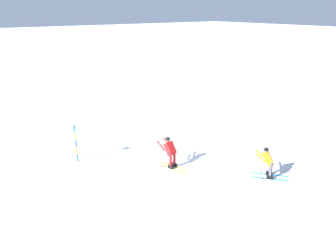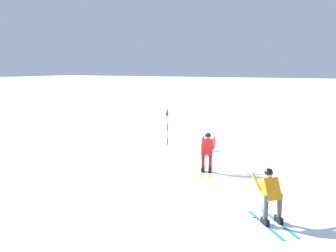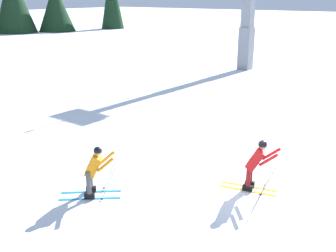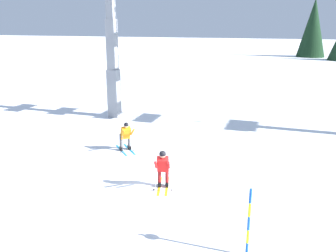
% 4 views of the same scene
% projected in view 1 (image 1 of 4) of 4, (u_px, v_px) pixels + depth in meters
% --- Properties ---
extents(ground_plane, '(260.00, 260.00, 0.00)m').
position_uv_depth(ground_plane, '(163.00, 171.00, 14.91)').
color(ground_plane, white).
extents(skier_carving_main, '(0.92, 1.70, 1.66)m').
position_uv_depth(skier_carving_main, '(170.00, 150.00, 14.99)').
color(skier_carving_main, yellow).
rests_on(skier_carving_main, ground_plane).
extents(trail_marker_pole, '(0.07, 0.28, 1.94)m').
position_uv_depth(trail_marker_pole, '(76.00, 142.00, 15.49)').
color(trail_marker_pole, blue).
rests_on(trail_marker_pole, ground_plane).
extents(skier_distant_uphill, '(1.49, 1.58, 1.56)m').
position_uv_depth(skier_distant_uphill, '(268.00, 160.00, 14.10)').
color(skier_distant_uphill, '#198CCC').
rests_on(skier_distant_uphill, ground_plane).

